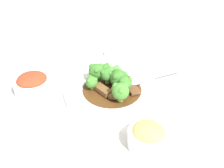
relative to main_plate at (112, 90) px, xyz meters
The scene contains 17 objects.
ground_plane 0.01m from the main_plate, ahead, with size 4.00×4.00×0.00m, color silver.
main_plate is the anchor object (origin of this frame).
beef_strip_0 0.04m from the main_plate, 147.42° to the right, with size 0.05×0.03×0.01m.
beef_strip_1 0.04m from the main_plate, 142.09° to the left, with size 0.05×0.06×0.02m.
beef_strip_2 0.07m from the main_plate, 84.59° to the right, with size 0.06×0.05×0.01m.
broccoli_floret_0 0.06m from the main_plate, ahead, with size 0.04×0.04×0.05m.
broccoli_floret_1 0.06m from the main_plate, 102.48° to the right, with size 0.04×0.04×0.06m.
broccoli_floret_2 0.08m from the main_plate, 141.98° to the right, with size 0.05×0.05×0.06m.
broccoli_floret_3 0.05m from the main_plate, 46.61° to the left, with size 0.04×0.04×0.05m.
broccoli_floret_4 0.05m from the main_plate, 65.60° to the right, with size 0.05×0.05×0.06m.
broccoli_floret_5 0.08m from the main_plate, 65.87° to the left, with size 0.05×0.05×0.06m.
broccoli_floret_6 0.07m from the main_plate, 35.69° to the left, with size 0.04×0.04×0.05m.
broccoli_floret_7 0.07m from the main_plate, 108.65° to the left, with size 0.04×0.04×0.04m.
serving_spoon 0.09m from the main_plate, 51.45° to the right, with size 0.16×0.19×0.01m.
side_bowl_kimchi 0.25m from the main_plate, 104.29° to the left, with size 0.12×0.12×0.06m.
side_bowl_appetizer 0.23m from the main_plate, 141.24° to the right, with size 0.10×0.10×0.06m.
sauce_dish 0.24m from the main_plate, 13.92° to the left, with size 0.08×0.08×0.01m.
Camera 1 is at (-0.62, -0.18, 0.50)m, focal length 42.00 mm.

